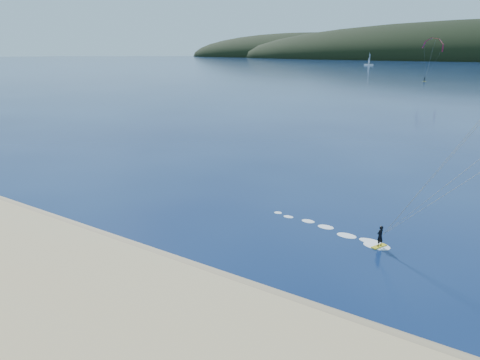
% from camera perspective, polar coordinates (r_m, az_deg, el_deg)
% --- Properties ---
extents(ground, '(1800.00, 1800.00, 0.00)m').
position_cam_1_polar(ground, '(29.73, -17.70, -12.63)').
color(ground, '#08163D').
rests_on(ground, ground).
extents(wet_sand, '(220.00, 2.50, 0.10)m').
position_cam_1_polar(wet_sand, '(32.25, -11.36, -9.66)').
color(wet_sand, '#826B4C').
rests_on(wet_sand, ground).
extents(kitesurfer_far, '(9.10, 8.40, 17.41)m').
position_cam_1_polar(kitesurfer_far, '(217.78, 23.34, 15.12)').
color(kitesurfer_far, gold).
rests_on(kitesurfer_far, ground).
extents(sailboat, '(8.35, 5.32, 11.79)m').
position_cam_1_polar(sailboat, '(441.19, 16.08, 13.96)').
color(sailboat, white).
rests_on(sailboat, ground).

